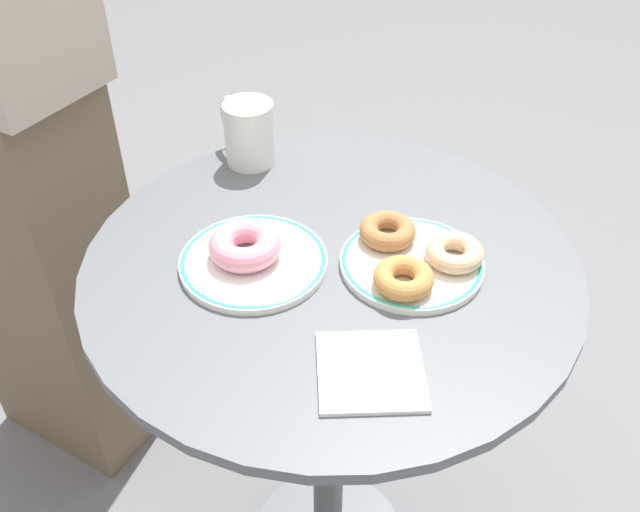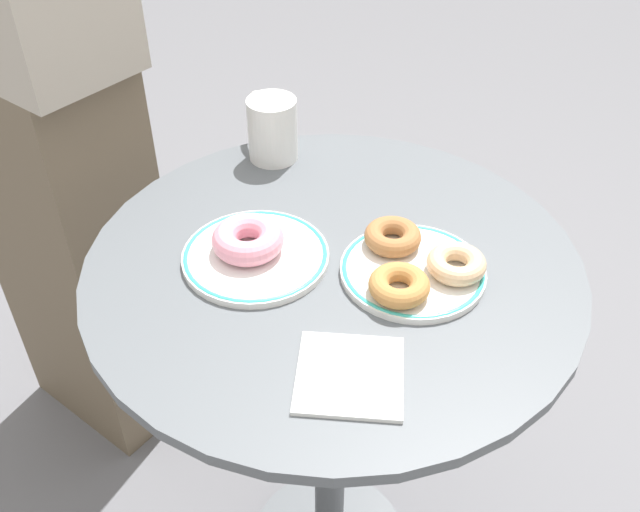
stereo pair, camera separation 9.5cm
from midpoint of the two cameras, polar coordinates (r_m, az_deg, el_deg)
cafe_table at (r=1.13m, az=3.37°, el=-8.64°), size 0.69×0.69×0.77m
plate_left at (r=0.98m, az=-2.42°, el=-0.04°), size 0.20×0.20×0.01m
plate_right at (r=0.97m, az=10.24°, el=-1.26°), size 0.20×0.20×0.01m
donut_pink_frosted at (r=0.97m, az=-3.02°, el=1.23°), size 0.11×0.11×0.04m
donut_glazed at (r=0.97m, az=13.67°, el=-0.71°), size 0.10×0.10×0.03m
donut_cinnamon at (r=0.99m, az=8.58°, el=1.45°), size 0.08×0.08×0.03m
donut_old_fashioned at (r=0.92m, az=9.33°, el=-2.45°), size 0.11×0.11×0.03m
paper_napkin at (r=0.83m, az=5.72°, el=-9.62°), size 0.13×0.13×0.01m
coffee_mug at (r=1.18m, az=-1.58°, el=10.15°), size 0.09×0.12×0.10m
person_figure at (r=1.39m, az=-19.91°, el=11.47°), size 0.45×0.42×1.64m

